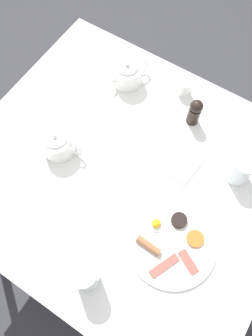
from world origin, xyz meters
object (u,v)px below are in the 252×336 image
(water_glass_tall, at_px, (241,170))
(napkin_folded, at_px, (185,165))
(teapot_far, at_px, (58,144))
(creamer_jug, at_px, (184,87))
(salt_grinder, at_px, (195,112))
(fork_by_plate, at_px, (106,185))
(knife_by_plate, at_px, (58,92))
(teapot_near, at_px, (128,74))
(breakfast_plate, at_px, (171,242))
(wine_glass_spare, at_px, (85,276))

(water_glass_tall, xyz_separation_m, napkin_folded, (-0.06, 0.18, -0.06))
(teapot_far, height_order, creamer_jug, teapot_far)
(water_glass_tall, bearing_deg, creamer_jug, 56.80)
(creamer_jug, xyz_separation_m, napkin_folded, (-0.29, -0.17, -0.03))
(teapot_far, distance_m, salt_grinder, 0.53)
(fork_by_plate, height_order, knife_by_plate, same)
(teapot_far, distance_m, water_glass_tall, 0.67)
(teapot_near, height_order, water_glass_tall, water_glass_tall)
(teapot_near, xyz_separation_m, water_glass_tall, (-0.15, -0.57, 0.02))
(breakfast_plate, xyz_separation_m, creamer_jug, (0.57, 0.27, 0.02))
(teapot_near, distance_m, salt_grinder, 0.32)
(creamer_jug, xyz_separation_m, salt_grinder, (-0.10, -0.10, 0.03))
(creamer_jug, relative_size, fork_by_plate, 0.53)
(napkin_folded, bearing_deg, fork_by_plate, 137.47)
(napkin_folded, distance_m, fork_by_plate, 0.30)
(teapot_near, bearing_deg, knife_by_plate, -19.67)
(salt_grinder, distance_m, napkin_folded, 0.21)
(wine_glass_spare, relative_size, knife_by_plate, 0.78)
(breakfast_plate, relative_size, wine_glass_spare, 2.19)
(breakfast_plate, distance_m, fork_by_plate, 0.31)
(wine_glass_spare, bearing_deg, fork_by_plate, 23.59)
(wine_glass_spare, xyz_separation_m, creamer_jug, (0.82, 0.10, -0.04))
(teapot_near, xyz_separation_m, salt_grinder, (-0.03, -0.32, 0.02))
(breakfast_plate, distance_m, knife_by_plate, 0.76)
(napkin_folded, height_order, knife_by_plate, napkin_folded)
(teapot_near, relative_size, salt_grinder, 1.51)
(teapot_near, height_order, salt_grinder, salt_grinder)
(salt_grinder, xyz_separation_m, napkin_folded, (-0.19, -0.07, -0.06))
(teapot_far, height_order, salt_grinder, salt_grinder)
(creamer_jug, bearing_deg, breakfast_plate, -154.92)
(salt_grinder, bearing_deg, breakfast_plate, -160.13)
(teapot_near, distance_m, wine_glass_spare, 0.81)
(water_glass_tall, distance_m, salt_grinder, 0.28)
(wine_glass_spare, xyz_separation_m, salt_grinder, (0.71, -0.00, -0.01))
(teapot_far, distance_m, knife_by_plate, 0.27)
(creamer_jug, height_order, knife_by_plate, creamer_jug)
(teapot_near, distance_m, fork_by_plate, 0.48)
(creamer_jug, relative_size, salt_grinder, 0.66)
(teapot_far, height_order, knife_by_plate, teapot_far)
(knife_by_plate, bearing_deg, fork_by_plate, -120.11)
(teapot_far, bearing_deg, fork_by_plate, 162.47)
(wine_glass_spare, bearing_deg, salt_grinder, -0.18)
(knife_by_plate, bearing_deg, breakfast_plate, -112.15)
(knife_by_plate, bearing_deg, wine_glass_spare, -135.13)
(teapot_near, distance_m, knife_by_plate, 0.30)
(teapot_far, bearing_deg, teapot_near, -107.35)
(wine_glass_spare, distance_m, creamer_jug, 0.82)
(creamer_jug, bearing_deg, wine_glass_spare, -173.27)
(teapot_near, relative_size, teapot_far, 0.94)
(breakfast_plate, bearing_deg, wine_glass_spare, 145.42)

